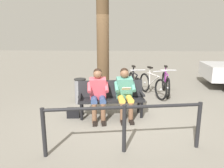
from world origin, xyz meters
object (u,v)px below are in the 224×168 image
(bicycle_red, at_px, (166,83))
(bicycle_purple, at_px, (134,83))
(tree_trunk, at_px, (103,41))
(litter_bin, at_px, (80,91))
(person_companion, at_px, (98,92))
(bench, at_px, (111,96))
(person_reading, at_px, (125,91))
(handbag, at_px, (73,113))
(bicycle_black, at_px, (152,85))

(bicycle_red, distance_m, bicycle_purple, 1.05)
(tree_trunk, height_order, bicycle_red, tree_trunk)
(litter_bin, xyz_separation_m, bicycle_red, (-2.67, -1.15, -0.01))
(bicycle_purple, bearing_deg, person_companion, -34.10)
(bench, distance_m, litter_bin, 1.32)
(bicycle_red, bearing_deg, bench, -36.87)
(person_reading, xyz_separation_m, handbag, (1.25, 0.11, -0.54))
(bench, bearing_deg, tree_trunk, -83.17)
(bench, height_order, bicycle_red, bicycle_red)
(litter_bin, relative_size, bicycle_black, 0.47)
(person_companion, xyz_separation_m, bicycle_red, (-2.01, -2.27, -0.30))
(person_reading, relative_size, bicycle_red, 0.71)
(tree_trunk, height_order, bicycle_black, tree_trunk)
(bench, relative_size, litter_bin, 2.26)
(handbag, bearing_deg, bicycle_black, -136.60)
(handbag, height_order, litter_bin, litter_bin)
(bench, xyz_separation_m, person_reading, (-0.34, 0.11, 0.16))
(person_reading, height_order, bicycle_black, person_reading)
(handbag, height_order, bicycle_black, bicycle_black)
(person_reading, bearing_deg, bench, -27.40)
(person_reading, bearing_deg, bicycle_purple, -107.54)
(bench, bearing_deg, bicycle_red, -138.53)
(bicycle_purple, bearing_deg, litter_bin, -66.50)
(bench, relative_size, person_companion, 1.38)
(litter_bin, distance_m, bicycle_black, 2.37)
(bench, distance_m, bicycle_red, 2.68)
(bench, height_order, tree_trunk, tree_trunk)
(handbag, distance_m, tree_trunk, 2.19)
(person_reading, relative_size, bicycle_black, 0.77)
(person_reading, height_order, bicycle_red, person_reading)
(bicycle_purple, bearing_deg, bench, -29.04)
(litter_bin, bearing_deg, bicycle_black, -157.57)
(bicycle_purple, bearing_deg, bicycle_red, 82.62)
(tree_trunk, bearing_deg, person_reading, 118.36)
(handbag, xyz_separation_m, bicycle_purple, (-1.57, -2.22, 0.24))
(person_companion, relative_size, handbag, 4.00)
(person_reading, relative_size, litter_bin, 1.64)
(tree_trunk, distance_m, bicycle_purple, 1.96)
(handbag, bearing_deg, tree_trunk, -115.77)
(bicycle_purple, bearing_deg, handbag, -45.93)
(bicycle_black, relative_size, bicycle_purple, 0.94)
(bench, height_order, bicycle_black, bicycle_black)
(person_reading, distance_m, litter_bin, 1.67)
(tree_trunk, bearing_deg, handbag, 64.23)
(bench, height_order, bicycle_purple, bicycle_purple)
(litter_bin, height_order, bicycle_black, bicycle_black)
(bicycle_black, distance_m, bicycle_purple, 0.60)
(handbag, distance_m, bicycle_black, 2.96)
(handbag, xyz_separation_m, litter_bin, (0.04, -1.13, 0.25))
(handbag, bearing_deg, litter_bin, -87.92)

